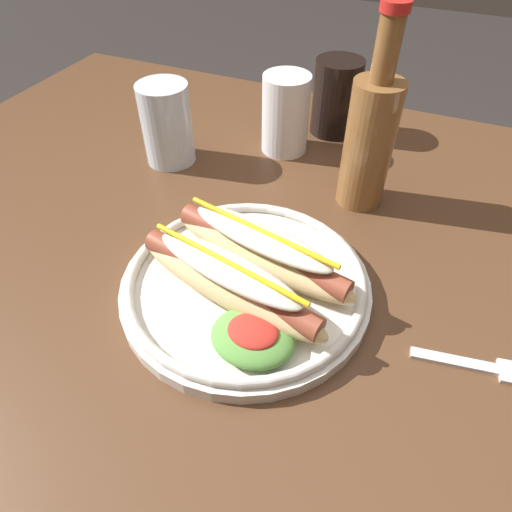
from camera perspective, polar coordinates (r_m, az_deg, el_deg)
The scene contains 8 objects.
ground_plane at distance 1.21m, azimuth 5.27°, elevation -25.68°, with size 8.00×8.00×0.00m, color #2D2826.
dining_table at distance 0.65m, azimuth 8.95°, elevation -5.44°, with size 1.43×0.88×0.74m.
hot_dog_plate at distance 0.50m, azimuth -1.31°, elevation -2.85°, with size 0.29×0.29×0.08m.
fork at distance 0.51m, azimuth 26.97°, elevation -12.49°, with size 0.12×0.04×0.00m.
soda_cup at distance 0.81m, azimuth 10.18°, elevation 19.28°, with size 0.08×0.08×0.12m, color black.
water_cup at distance 0.73m, azimuth -11.29°, elevation 16.14°, with size 0.08×0.08×0.12m, color silver.
extra_cup at distance 0.74m, azimuth 3.77°, elevation 17.57°, with size 0.07×0.07×0.12m, color white.
glass_bottle at distance 0.62m, azimuth 14.59°, elevation 14.33°, with size 0.07×0.07×0.26m.
Camera 1 is at (0.07, -0.42, 1.13)m, focal length 31.42 mm.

